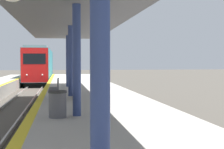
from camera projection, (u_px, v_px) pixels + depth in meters
train at (40, 65)px, 39.13m from camera, size 2.77×16.30×4.36m
station_canopy at (73, 17)px, 12.45m from camera, size 4.69×23.14×3.67m
trash_bin at (57, 104)px, 9.43m from camera, size 0.56×0.56×0.81m
bench at (55, 88)px, 14.00m from camera, size 0.44×1.92×0.92m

